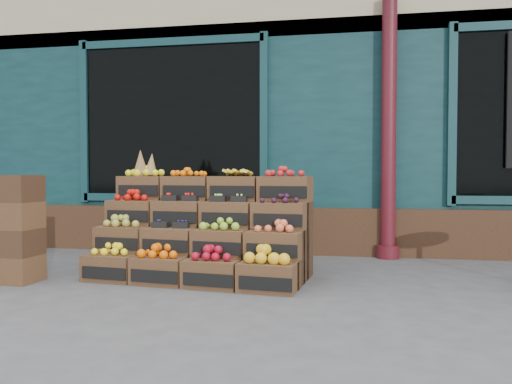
# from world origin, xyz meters

# --- Properties ---
(ground) EXTENTS (60.00, 60.00, 0.00)m
(ground) POSITION_xyz_m (0.00, 0.00, 0.00)
(ground) COLOR #4A4A4D
(ground) RESTS_ON ground
(shop_facade) EXTENTS (12.00, 6.24, 4.80)m
(shop_facade) POSITION_xyz_m (0.00, 5.11, 2.40)
(shop_facade) COLOR #0F3135
(shop_facade) RESTS_ON ground
(crate_display) EXTENTS (2.18, 1.24, 1.30)m
(crate_display) POSITION_xyz_m (-0.72, 0.61, 0.40)
(crate_display) COLOR #4E331E
(crate_display) RESTS_ON ground
(spare_crates) EXTENTS (0.53, 0.38, 1.02)m
(spare_crates) POSITION_xyz_m (-2.45, 0.04, 0.51)
(spare_crates) COLOR #4E331E
(spare_crates) RESTS_ON ground
(shopkeeper) EXTENTS (0.70, 0.51, 1.76)m
(shopkeeper) POSITION_xyz_m (-1.88, 2.82, 0.88)
(shopkeeper) COLOR #164F1C
(shopkeeper) RESTS_ON ground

